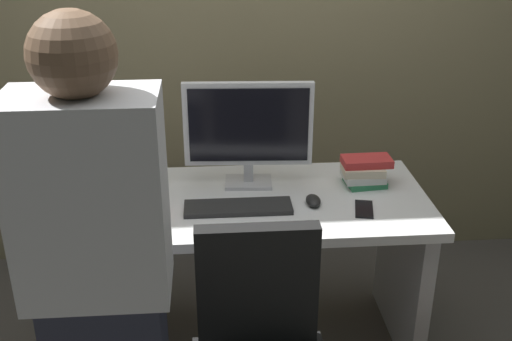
{
  "coord_description": "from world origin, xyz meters",
  "views": [
    {
      "loc": [
        -0.17,
        -2.27,
        1.88
      ],
      "look_at": [
        0.0,
        -0.05,
        0.88
      ],
      "focal_mm": 43.25,
      "sensor_mm": 36.0,
      "label": 1
    }
  ],
  "objects_px": {
    "mouse": "(313,201)",
    "cup_near_keyboard": "(154,203)",
    "person_at_desk": "(102,292)",
    "desk": "(255,245)",
    "monitor": "(248,129)",
    "cup_by_monitor": "(159,174)",
    "keyboard": "(238,207)",
    "book_stack": "(364,171)",
    "cell_phone": "(364,209)"
  },
  "relations": [
    {
      "from": "mouse",
      "to": "cup_by_monitor",
      "type": "relative_size",
      "value": 1.23
    },
    {
      "from": "mouse",
      "to": "monitor",
      "type": "bearing_deg",
      "value": 139.98
    },
    {
      "from": "cup_near_keyboard",
      "to": "book_stack",
      "type": "xyz_separation_m",
      "value": [
        0.88,
        0.21,
        0.01
      ]
    },
    {
      "from": "desk",
      "to": "book_stack",
      "type": "xyz_separation_m",
      "value": [
        0.48,
        0.1,
        0.29
      ]
    },
    {
      "from": "person_at_desk",
      "to": "keyboard",
      "type": "bearing_deg",
      "value": 58.25
    },
    {
      "from": "person_at_desk",
      "to": "cell_phone",
      "type": "relative_size",
      "value": 11.38
    },
    {
      "from": "mouse",
      "to": "cup_by_monitor",
      "type": "xyz_separation_m",
      "value": [
        -0.64,
        0.25,
        0.02
      ]
    },
    {
      "from": "keyboard",
      "to": "book_stack",
      "type": "height_order",
      "value": "book_stack"
    },
    {
      "from": "monitor",
      "to": "cell_phone",
      "type": "relative_size",
      "value": 3.76
    },
    {
      "from": "keyboard",
      "to": "cup_by_monitor",
      "type": "bearing_deg",
      "value": 139.92
    },
    {
      "from": "keyboard",
      "to": "person_at_desk",
      "type": "bearing_deg",
      "value": -121.89
    },
    {
      "from": "desk",
      "to": "cup_by_monitor",
      "type": "bearing_deg",
      "value": 155.4
    },
    {
      "from": "keyboard",
      "to": "cup_near_keyboard",
      "type": "xyz_separation_m",
      "value": [
        -0.33,
        -0.01,
        0.04
      ]
    },
    {
      "from": "desk",
      "to": "person_at_desk",
      "type": "xyz_separation_m",
      "value": [
        -0.5,
        -0.78,
        0.34
      ]
    },
    {
      "from": "monitor",
      "to": "mouse",
      "type": "distance_m",
      "value": 0.4
    },
    {
      "from": "cup_by_monitor",
      "to": "book_stack",
      "type": "height_order",
      "value": "book_stack"
    },
    {
      "from": "mouse",
      "to": "desk",
      "type": "bearing_deg",
      "value": 163.34
    },
    {
      "from": "cell_phone",
      "to": "monitor",
      "type": "bearing_deg",
      "value": 160.42
    },
    {
      "from": "cup_near_keyboard",
      "to": "desk",
      "type": "bearing_deg",
      "value": 14.67
    },
    {
      "from": "book_stack",
      "to": "cell_phone",
      "type": "height_order",
      "value": "book_stack"
    },
    {
      "from": "monitor",
      "to": "keyboard",
      "type": "distance_m",
      "value": 0.34
    },
    {
      "from": "person_at_desk",
      "to": "keyboard",
      "type": "relative_size",
      "value": 3.81
    },
    {
      "from": "person_at_desk",
      "to": "cup_by_monitor",
      "type": "height_order",
      "value": "person_at_desk"
    },
    {
      "from": "monitor",
      "to": "cup_near_keyboard",
      "type": "bearing_deg",
      "value": -147.51
    },
    {
      "from": "desk",
      "to": "cup_by_monitor",
      "type": "relative_size",
      "value": 17.66
    },
    {
      "from": "keyboard",
      "to": "cup_near_keyboard",
      "type": "distance_m",
      "value": 0.33
    },
    {
      "from": "monitor",
      "to": "book_stack",
      "type": "relative_size",
      "value": 2.55
    },
    {
      "from": "desk",
      "to": "cell_phone",
      "type": "distance_m",
      "value": 0.5
    },
    {
      "from": "person_at_desk",
      "to": "cell_phone",
      "type": "xyz_separation_m",
      "value": [
        0.92,
        0.64,
        -0.11
      ]
    },
    {
      "from": "keyboard",
      "to": "book_stack",
      "type": "bearing_deg",
      "value": 19.05
    },
    {
      "from": "person_at_desk",
      "to": "cell_phone",
      "type": "bearing_deg",
      "value": 34.82
    },
    {
      "from": "mouse",
      "to": "cell_phone",
      "type": "xyz_separation_m",
      "value": [
        0.19,
        -0.06,
        -0.01
      ]
    },
    {
      "from": "desk",
      "to": "cell_phone",
      "type": "height_order",
      "value": "cell_phone"
    },
    {
      "from": "person_at_desk",
      "to": "keyboard",
      "type": "height_order",
      "value": "person_at_desk"
    },
    {
      "from": "desk",
      "to": "person_at_desk",
      "type": "distance_m",
      "value": 0.98
    },
    {
      "from": "person_at_desk",
      "to": "book_stack",
      "type": "distance_m",
      "value": 1.32
    },
    {
      "from": "monitor",
      "to": "cup_by_monitor",
      "type": "height_order",
      "value": "monitor"
    },
    {
      "from": "monitor",
      "to": "mouse",
      "type": "height_order",
      "value": "monitor"
    },
    {
      "from": "person_at_desk",
      "to": "keyboard",
      "type": "xyz_separation_m",
      "value": [
        0.42,
        0.69,
        -0.1
      ]
    },
    {
      "from": "desk",
      "to": "book_stack",
      "type": "bearing_deg",
      "value": 11.96
    },
    {
      "from": "keyboard",
      "to": "mouse",
      "type": "bearing_deg",
      "value": 3.98
    },
    {
      "from": "person_at_desk",
      "to": "cup_by_monitor",
      "type": "bearing_deg",
      "value": 84.44
    },
    {
      "from": "monitor",
      "to": "keyboard",
      "type": "bearing_deg",
      "value": -103.77
    },
    {
      "from": "monitor",
      "to": "cup_by_monitor",
      "type": "relative_size",
      "value": 6.64
    },
    {
      "from": "cup_near_keyboard",
      "to": "cell_phone",
      "type": "relative_size",
      "value": 0.67
    },
    {
      "from": "person_at_desk",
      "to": "desk",
      "type": "bearing_deg",
      "value": 57.3
    },
    {
      "from": "desk",
      "to": "mouse",
      "type": "xyz_separation_m",
      "value": [
        0.23,
        -0.07,
        0.24
      ]
    },
    {
      "from": "desk",
      "to": "cup_near_keyboard",
      "type": "bearing_deg",
      "value": -165.33
    },
    {
      "from": "mouse",
      "to": "cup_near_keyboard",
      "type": "relative_size",
      "value": 1.03
    },
    {
      "from": "cup_by_monitor",
      "to": "cell_phone",
      "type": "height_order",
      "value": "cup_by_monitor"
    }
  ]
}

